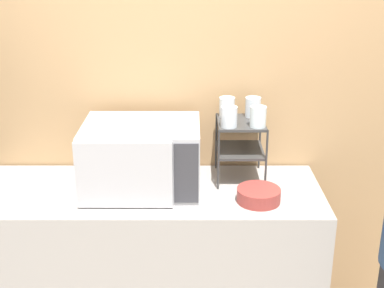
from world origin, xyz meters
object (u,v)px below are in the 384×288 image
at_px(glass_front_left, 229,117).
at_px(glass_back_right, 253,107).
at_px(microwave, 141,157).
at_px(glass_back_left, 227,107).
at_px(glass_front_right, 258,117).
at_px(dish_rack, 241,138).
at_px(bowl, 259,195).

distance_m(glass_front_left, glass_back_right, 0.20).
distance_m(microwave, glass_back_left, 0.48).
bearing_deg(glass_front_right, glass_back_left, 131.04).
xyz_separation_m(microwave, glass_back_left, (0.40, 0.19, 0.18)).
distance_m(dish_rack, glass_back_left, 0.16).
relative_size(microwave, glass_back_right, 5.59).
bearing_deg(bowl, dish_rack, 104.23).
height_order(microwave, glass_front_right, glass_front_right).
xyz_separation_m(glass_front_left, bowl, (0.13, -0.18, -0.31)).
bearing_deg(bowl, glass_back_left, 111.05).
bearing_deg(glass_back_right, bowl, -89.65).
relative_size(glass_back_right, glass_front_right, 1.00).
bearing_deg(glass_front_right, glass_back_right, 92.60).
relative_size(glass_front_right, bowl, 0.49).
relative_size(dish_rack, bowl, 1.50).
distance_m(microwave, bowl, 0.56).
relative_size(glass_back_left, bowl, 0.49).
bearing_deg(dish_rack, glass_front_left, -129.26).
distance_m(glass_back_left, bowl, 0.47).
height_order(microwave, glass_back_left, glass_back_left).
height_order(glass_front_left, glass_back_right, same).
height_order(dish_rack, glass_back_left, glass_back_left).
bearing_deg(glass_back_right, glass_back_left, 179.88).
bearing_deg(glass_back_left, microwave, -154.84).
xyz_separation_m(glass_front_right, glass_back_left, (-0.13, 0.15, 0.00)).
distance_m(microwave, glass_front_left, 0.44).
xyz_separation_m(dish_rack, glass_back_right, (0.06, 0.08, 0.13)).
bearing_deg(glass_back_left, dish_rack, -50.61).
xyz_separation_m(dish_rack, bowl, (0.06, -0.25, -0.18)).
xyz_separation_m(microwave, glass_front_left, (0.40, 0.04, 0.18)).
height_order(glass_front_left, bowl, glass_front_left).
height_order(microwave, glass_front_left, glass_front_left).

